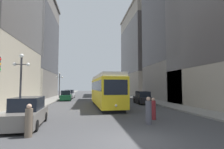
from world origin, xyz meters
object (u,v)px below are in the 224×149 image
at_px(parked_car_left_near, 70,94).
at_px(parked_car_left_mid, 27,113).
at_px(pedestrian_on_sidewalk, 153,109).
at_px(transit_bus, 112,89).
at_px(lamp_post_left_near, 21,74).
at_px(pedestrian_crossing_near, 149,111).
at_px(pedestrian_crossing_far, 29,122).
at_px(lamp_post_left_far, 59,81).
at_px(streetcar, 106,90).
at_px(parked_car_right_far, 143,98).
at_px(parked_car_left_far, 66,96).

xyz_separation_m(parked_car_left_near, parked_car_left_mid, (-0.00, -27.23, 0.00)).
bearing_deg(pedestrian_on_sidewalk, transit_bus, 44.81).
bearing_deg(parked_car_left_near, lamp_post_left_near, -91.70).
height_order(pedestrian_crossing_near, pedestrian_crossing_far, pedestrian_crossing_near).
xyz_separation_m(pedestrian_crossing_near, lamp_post_left_far, (-9.73, 25.93, 2.78)).
height_order(streetcar, parked_car_left_mid, streetcar).
bearing_deg(parked_car_right_far, parked_car_left_near, -47.57).
height_order(transit_bus, lamp_post_left_far, lamp_post_left_far).
height_order(parked_car_left_near, parked_car_right_far, same).
xyz_separation_m(pedestrian_crossing_far, pedestrian_on_sidewalk, (7.88, 3.60, 0.01)).
relative_size(parked_car_left_near, pedestrian_on_sidewalk, 2.97).
xyz_separation_m(parked_car_right_far, pedestrian_on_sidewalk, (-3.10, -12.12, -0.07)).
distance_m(parked_car_left_near, pedestrian_on_sidewalk, 27.64).
xyz_separation_m(streetcar, transit_bus, (3.00, 15.22, -0.15)).
distance_m(streetcar, parked_car_left_mid, 11.75).
distance_m(streetcar, pedestrian_crossing_near, 10.75).
relative_size(parked_car_left_mid, pedestrian_on_sidewalk, 2.98).
relative_size(parked_car_left_mid, lamp_post_left_far, 0.94).
xyz_separation_m(parked_car_left_mid, pedestrian_on_sidewalk, (8.77, 1.02, -0.07)).
height_order(parked_car_left_mid, pedestrian_crossing_far, parked_car_left_mid).
height_order(transit_bus, pedestrian_on_sidewalk, transit_bus).
bearing_deg(lamp_post_left_far, lamp_post_left_near, -90.00).
distance_m(streetcar, lamp_post_left_near, 10.03).
bearing_deg(pedestrian_crossing_near, lamp_post_left_far, 15.70).
bearing_deg(parked_car_right_far, streetcar, 30.84).
height_order(streetcar, lamp_post_left_far, lamp_post_left_far).
xyz_separation_m(parked_car_left_far, pedestrian_on_sidewalk, (8.76, -19.85, -0.07)).
bearing_deg(lamp_post_left_near, pedestrian_crossing_far, -67.26).
bearing_deg(streetcar, transit_bus, 76.20).
bearing_deg(lamp_post_left_near, parked_car_left_near, 85.31).
distance_m(streetcar, parked_car_right_far, 6.72).
distance_m(transit_bus, lamp_post_left_near, 23.87).
relative_size(transit_bus, parked_car_right_far, 2.66).
bearing_deg(lamp_post_left_near, parked_car_left_far, 83.55).
distance_m(parked_car_right_far, pedestrian_crossing_far, 19.17).
relative_size(parked_car_left_mid, parked_car_right_far, 1.01).
distance_m(parked_car_left_far, lamp_post_left_near, 17.12).
relative_size(parked_car_left_far, pedestrian_crossing_far, 2.80).
xyz_separation_m(transit_bus, lamp_post_left_far, (-10.97, 0.18, 1.67)).
distance_m(parked_car_left_mid, pedestrian_on_sidewalk, 8.82).
bearing_deg(parked_car_left_near, parked_car_right_far, -46.93).
xyz_separation_m(parked_car_left_far, pedestrian_crossing_near, (7.83, -21.41, 0.00)).
xyz_separation_m(streetcar, pedestrian_on_sidewalk, (2.70, -8.97, -1.33)).
bearing_deg(lamp_post_left_far, transit_bus, -0.96).
bearing_deg(pedestrian_on_sidewalk, pedestrian_crossing_far, 160.05).
bearing_deg(parked_car_right_far, pedestrian_crossing_far, 57.40).
height_order(streetcar, transit_bus, streetcar).
bearing_deg(lamp_post_left_far, parked_car_left_near, 44.14).
relative_size(streetcar, parked_car_left_far, 2.73).
height_order(parked_car_left_near, lamp_post_left_far, lamp_post_left_far).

